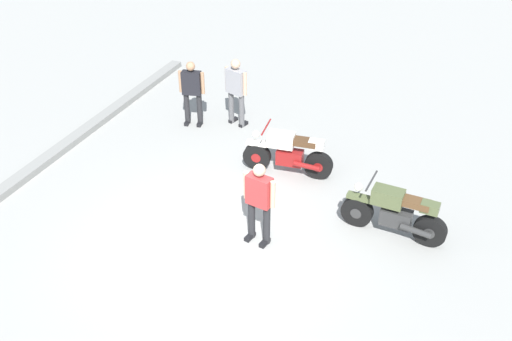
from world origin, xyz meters
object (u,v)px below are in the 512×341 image
Objects in this scene: motorcycle_olive_vintage at (394,213)px; motorcycle_cream_vintage at (288,153)px; person_in_black_shirt at (192,90)px; person_in_gray_shirt at (236,88)px; person_in_red_shirt at (259,199)px.

motorcycle_cream_vintage is at bearing -22.82° from motorcycle_olive_vintage.
person_in_gray_shirt is at bearing 97.40° from person_in_black_shirt.
person_in_gray_shirt is 1.05× the size of person_in_black_shirt.
motorcycle_cream_vintage is 1.20× the size of person_in_red_shirt.
person_in_red_shirt is (-2.31, -0.28, 0.43)m from motorcycle_cream_vintage.
person_in_red_shirt is at bearing 29.44° from motorcycle_olive_vintage.
person_in_red_shirt is at bearing 29.64° from person_in_black_shirt.
person_in_black_shirt is at bearing 126.84° from person_in_gray_shirt.
person_in_black_shirt is at bearing -21.07° from motorcycle_olive_vintage.
person_in_red_shirt reaches higher than person_in_black_shirt.
motorcycle_cream_vintage is (1.22, 2.49, 0.00)m from motorcycle_olive_vintage.
person_in_gray_shirt reaches higher than person_in_black_shirt.
person_in_red_shirt is (-1.09, 2.21, 0.43)m from motorcycle_olive_vintage.
motorcycle_olive_vintage is at bearing -105.48° from person_in_gray_shirt.
person_in_black_shirt reaches higher than motorcycle_olive_vintage.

